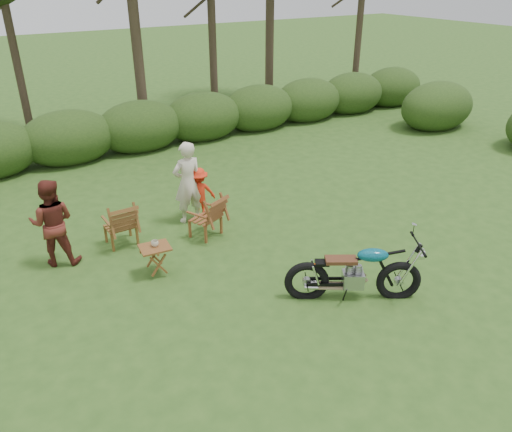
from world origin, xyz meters
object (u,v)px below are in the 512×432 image
motorcycle (351,297)px  lawn_chair_left (123,243)px  cup (155,243)px  side_table (156,260)px  lawn_chair_right (206,235)px  child (200,216)px  adult_a (190,221)px  adult_b (60,262)px

motorcycle → lawn_chair_left: bearing=156.7°
motorcycle → cup: bearing=167.4°
motorcycle → cup: size_ratio=16.28×
side_table → lawn_chair_right: bearing=30.9°
lawn_chair_left → cup: (0.19, -1.33, 0.58)m
lawn_chair_left → child: bearing=-173.4°
lawn_chair_left → side_table: bearing=96.1°
side_table → adult_a: adult_a is taller
lawn_chair_left → lawn_chair_right: bearing=158.5°
child → adult_a: bearing=18.3°
adult_a → side_table: bearing=46.7°
side_table → adult_a: (1.33, 1.54, -0.27)m
lawn_chair_right → adult_a: adult_a is taller
lawn_chair_right → adult_b: 2.72m
side_table → cup: 0.32m
lawn_chair_right → side_table: bearing=7.2°
motorcycle → adult_a: size_ratio=1.19×
motorcycle → adult_a: bearing=136.9°
lawn_chair_right → lawn_chair_left: (-1.51, 0.55, 0.00)m
motorcycle → child: bearing=132.9°
motorcycle → adult_b: bearing=167.8°
adult_a → child: 0.27m
motorcycle → adult_b: size_ratio=1.29×
child → lawn_chair_right: bearing=77.2°
cup → adult_a: bearing=49.1°
lawn_chair_right → lawn_chair_left: lawn_chair_left is taller
side_table → cup: size_ratio=4.27×
adult_b → lawn_chair_right: bearing=-166.4°
side_table → adult_b: (-1.35, 1.27, -0.27)m
lawn_chair_right → cup: 1.64m
motorcycle → lawn_chair_right: bearing=140.4°
motorcycle → side_table: motorcycle is taller
side_table → adult_b: size_ratio=0.34×
cup → adult_b: adult_b is taller
cup → child: size_ratio=0.11×
motorcycle → lawn_chair_left: (-2.58, 3.62, 0.00)m
lawn_chair_right → side_table: (-1.33, -0.80, 0.27)m
lawn_chair_right → cup: (-1.32, -0.78, 0.58)m
side_table → cup: cup is taller
motorcycle → side_table: 3.31m
side_table → adult_b: bearing=136.6°
lawn_chair_right → side_table: side_table is taller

